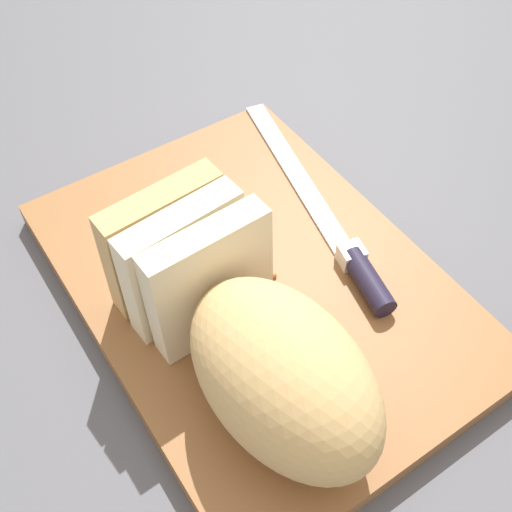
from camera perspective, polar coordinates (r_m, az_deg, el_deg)
ground_plane at (r=0.56m, az=0.00°, el=-3.43°), size 3.00×3.00×0.00m
cutting_board at (r=0.55m, az=0.00°, el=-2.72°), size 0.41×0.30×0.02m
bread_loaf at (r=0.45m, az=-0.32°, el=-7.56°), size 0.25×0.13×0.11m
bread_knife at (r=0.56m, az=7.86°, el=1.10°), size 0.29×0.07×0.02m
crumb_near_knife at (r=0.54m, az=1.62°, el=-1.76°), size 0.01×0.01×0.01m
crumb_near_loaf at (r=0.55m, az=-4.94°, el=-0.87°), size 0.01×0.01×0.01m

